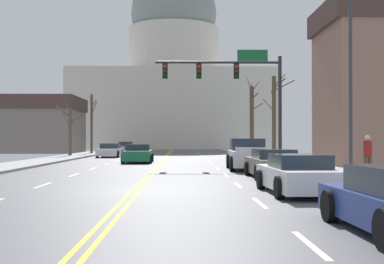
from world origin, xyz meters
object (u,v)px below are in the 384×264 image
sedan_oncoming_00 (138,154)px  signal_gantry (236,81)px  sedan_oncoming_02 (126,148)px  pickup_truck_near_00 (248,156)px  sedan_near_01 (273,164)px  street_lamp_right (344,58)px  sedan_near_02 (298,175)px  pedestrian_00 (368,154)px  sedan_oncoming_01 (110,151)px

sedan_oncoming_00 → signal_gantry: bearing=-32.7°
sedan_oncoming_00 → sedan_oncoming_02: (-3.53, 24.31, 0.01)m
pickup_truck_near_00 → sedan_near_01: 5.92m
street_lamp_right → sedan_near_02: (-2.94, -4.72, -4.32)m
pedestrian_00 → signal_gantry: bearing=111.4°
sedan_oncoming_00 → pedestrian_00: size_ratio=2.66×
street_lamp_right → sedan_near_01: (-2.58, 1.53, -4.30)m
street_lamp_right → sedan_oncoming_00: bearing=121.4°
sedan_oncoming_01 → pedestrian_00: bearing=-61.3°
signal_gantry → sedan_oncoming_02: signal_gantry is taller
pickup_truck_near_00 → pedestrian_00: pedestrian_00 is taller
pickup_truck_near_00 → sedan_oncoming_01: (-10.16, 19.05, -0.16)m
sedan_oncoming_00 → pedestrian_00: 18.45m
sedan_near_01 → sedan_near_02: sedan_near_01 is taller
sedan_oncoming_02 → pedestrian_00: bearing=-70.1°
signal_gantry → street_lamp_right: 11.93m
signal_gantry → sedan_oncoming_00: (-6.43, 4.12, -4.66)m
sedan_oncoming_01 → sedan_oncoming_02: bearing=90.2°
signal_gantry → pedestrian_00: signal_gantry is taller
street_lamp_right → signal_gantry: bearing=105.2°
pickup_truck_near_00 → sedan_near_02: size_ratio=1.16×
pickup_truck_near_00 → sedan_near_01: bearing=-87.3°
sedan_near_02 → street_lamp_right: bearing=58.1°
sedan_oncoming_02 → pedestrian_00: (14.24, -39.34, 0.45)m
sedan_near_02 → sedan_oncoming_01: 32.80m
pickup_truck_near_00 → sedan_near_01: (0.28, -5.91, -0.16)m
pickup_truck_near_00 → sedan_oncoming_01: bearing=118.1°
sedan_near_02 → sedan_oncoming_01: size_ratio=1.00×
sedan_near_01 → street_lamp_right: bearing=-30.7°
sedan_near_02 → sedan_oncoming_02: size_ratio=1.05×
street_lamp_right → pickup_truck_near_00: bearing=111.0°
sedan_near_02 → pedestrian_00: bearing=52.5°
pickup_truck_near_00 → sedan_oncoming_00: bearing=129.2°
sedan_near_01 → sedan_near_02: (-0.36, -6.25, -0.02)m
sedan_near_01 → sedan_near_02: 6.26m
sedan_oncoming_00 → sedan_oncoming_01: size_ratio=0.97×
pickup_truck_near_00 → sedan_oncoming_02: 34.07m
sedan_oncoming_00 → sedan_oncoming_02: sedan_oncoming_02 is taller
street_lamp_right → sedan_near_02: size_ratio=1.77×
sedan_oncoming_01 → sedan_oncoming_02: (-0.06, 13.45, 0.02)m
sedan_oncoming_00 → sedan_oncoming_01: (-3.47, 10.86, -0.01)m
sedan_near_01 → sedan_oncoming_01: sedan_oncoming_01 is taller
pickup_truck_near_00 → signal_gantry: bearing=93.6°
signal_gantry → sedan_near_01: bearing=-86.9°
pickup_truck_near_00 → sedan_oncoming_02: bearing=107.5°
signal_gantry → pickup_truck_near_00: signal_gantry is taller
sedan_oncoming_01 → signal_gantry: bearing=-56.5°
street_lamp_right → pedestrian_00: 4.04m
street_lamp_right → sedan_oncoming_02: size_ratio=1.87×
sedan_oncoming_01 → pedestrian_00: 29.51m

